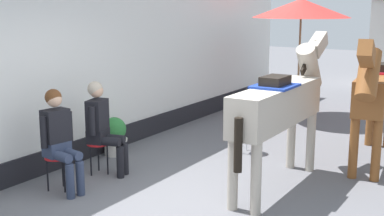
{
  "coord_description": "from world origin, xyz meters",
  "views": [
    {
      "loc": [
        3.33,
        -4.82,
        2.51
      ],
      "look_at": [
        -0.4,
        1.2,
        1.05
      ],
      "focal_mm": 48.29,
      "sensor_mm": 36.0,
      "label": 1
    }
  ],
  "objects_px": {
    "seated_visitor_near": "(59,135)",
    "cafe_parasol": "(301,9)",
    "seated_visitor_far": "(102,123)",
    "saddled_horse_near": "(281,104)",
    "flower_planter_far": "(114,135)",
    "saddled_horse_far": "(375,91)",
    "spare_stool_white": "(247,129)"
  },
  "relations": [
    {
      "from": "saddled_horse_near",
      "to": "cafe_parasol",
      "type": "height_order",
      "value": "cafe_parasol"
    },
    {
      "from": "cafe_parasol",
      "to": "seated_visitor_far",
      "type": "bearing_deg",
      "value": -101.17
    },
    {
      "from": "saddled_horse_near",
      "to": "seated_visitor_near",
      "type": "bearing_deg",
      "value": -143.89
    },
    {
      "from": "saddled_horse_near",
      "to": "spare_stool_white",
      "type": "bearing_deg",
      "value": 131.28
    },
    {
      "from": "saddled_horse_far",
      "to": "seated_visitor_near",
      "type": "bearing_deg",
      "value": -133.04
    },
    {
      "from": "saddled_horse_near",
      "to": "cafe_parasol",
      "type": "distance_m",
      "value": 4.71
    },
    {
      "from": "seated_visitor_far",
      "to": "saddled_horse_near",
      "type": "height_order",
      "value": "saddled_horse_near"
    },
    {
      "from": "saddled_horse_far",
      "to": "saddled_horse_near",
      "type": "bearing_deg",
      "value": -116.08
    },
    {
      "from": "seated_visitor_near",
      "to": "cafe_parasol",
      "type": "bearing_deg",
      "value": 80.31
    },
    {
      "from": "saddled_horse_far",
      "to": "flower_planter_far",
      "type": "relative_size",
      "value": 4.67
    },
    {
      "from": "cafe_parasol",
      "to": "spare_stool_white",
      "type": "relative_size",
      "value": 5.61
    },
    {
      "from": "seated_visitor_near",
      "to": "flower_planter_far",
      "type": "relative_size",
      "value": 2.17
    },
    {
      "from": "cafe_parasol",
      "to": "flower_planter_far",
      "type": "bearing_deg",
      "value": -109.13
    },
    {
      "from": "seated_visitor_near",
      "to": "saddled_horse_far",
      "type": "xyz_separation_m",
      "value": [
        3.25,
        3.48,
        0.38
      ]
    },
    {
      "from": "flower_planter_far",
      "to": "cafe_parasol",
      "type": "distance_m",
      "value": 5.1
    },
    {
      "from": "saddled_horse_near",
      "to": "flower_planter_far",
      "type": "relative_size",
      "value": 4.68
    },
    {
      "from": "seated_visitor_near",
      "to": "seated_visitor_far",
      "type": "relative_size",
      "value": 1.0
    },
    {
      "from": "flower_planter_far",
      "to": "seated_visitor_near",
      "type": "bearing_deg",
      "value": -73.77
    },
    {
      "from": "seated_visitor_near",
      "to": "cafe_parasol",
      "type": "xyz_separation_m",
      "value": [
        1.04,
        6.1,
        1.59
      ]
    },
    {
      "from": "saddled_horse_near",
      "to": "saddled_horse_far",
      "type": "distance_m",
      "value": 1.92
    },
    {
      "from": "seated_visitor_near",
      "to": "saddled_horse_near",
      "type": "xyz_separation_m",
      "value": [
        2.4,
        1.75,
        0.38
      ]
    },
    {
      "from": "seated_visitor_far",
      "to": "flower_planter_far",
      "type": "height_order",
      "value": "seated_visitor_far"
    },
    {
      "from": "cafe_parasol",
      "to": "saddled_horse_near",
      "type": "bearing_deg",
      "value": -72.63
    },
    {
      "from": "saddled_horse_near",
      "to": "spare_stool_white",
      "type": "height_order",
      "value": "saddled_horse_near"
    },
    {
      "from": "saddled_horse_far",
      "to": "spare_stool_white",
      "type": "xyz_separation_m",
      "value": [
        -1.92,
        -0.49,
        -0.76
      ]
    },
    {
      "from": "seated_visitor_near",
      "to": "saddled_horse_near",
      "type": "relative_size",
      "value": 0.46
    },
    {
      "from": "saddled_horse_far",
      "to": "spare_stool_white",
      "type": "distance_m",
      "value": 2.13
    },
    {
      "from": "flower_planter_far",
      "to": "cafe_parasol",
      "type": "height_order",
      "value": "cafe_parasol"
    },
    {
      "from": "seated_visitor_far",
      "to": "cafe_parasol",
      "type": "xyz_separation_m",
      "value": [
        1.04,
        5.27,
        1.59
      ]
    },
    {
      "from": "saddled_horse_near",
      "to": "cafe_parasol",
      "type": "xyz_separation_m",
      "value": [
        -1.36,
        4.35,
        1.2
      ]
    },
    {
      "from": "seated_visitor_near",
      "to": "spare_stool_white",
      "type": "relative_size",
      "value": 3.02
    },
    {
      "from": "saddled_horse_near",
      "to": "flower_planter_far",
      "type": "distance_m",
      "value": 3.01
    }
  ]
}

